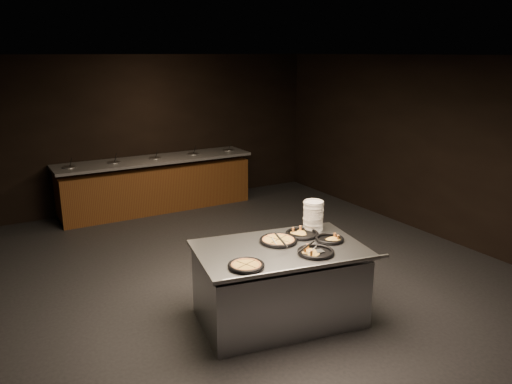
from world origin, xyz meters
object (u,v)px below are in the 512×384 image
at_px(plate_stack, 313,215).
at_px(pan_veggie_whole, 246,265).
at_px(pan_cheese_whole, 278,240).
at_px(serving_counter, 279,285).

distance_m(plate_stack, pan_veggie_whole, 1.37).
bearing_deg(pan_cheese_whole, plate_stack, 13.94).
xyz_separation_m(pan_veggie_whole, pan_cheese_whole, (0.65, 0.42, 0.00)).
xyz_separation_m(serving_counter, plate_stack, (0.67, 0.30, 0.63)).
relative_size(pan_veggie_whole, pan_cheese_whole, 0.86).
bearing_deg(plate_stack, pan_cheese_whole, -166.06).
distance_m(pan_veggie_whole, pan_cheese_whole, 0.77).
distance_m(plate_stack, pan_cheese_whole, 0.63).
distance_m(serving_counter, pan_cheese_whole, 0.50).
bearing_deg(plate_stack, serving_counter, -155.81).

